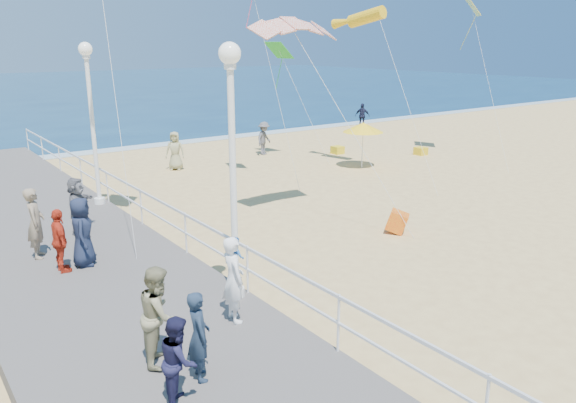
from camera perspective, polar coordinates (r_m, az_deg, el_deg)
ground at (r=15.72m, az=11.80°, el=-5.76°), size 160.00×160.00×0.00m
surf_line at (r=32.61m, az=-15.89°, el=5.24°), size 160.00×1.20×0.04m
boardwalk at (r=11.66m, az=-14.57°, el=-12.86°), size 5.00×44.00×0.40m
railing at (r=12.19m, az=-4.16°, el=-5.60°), size 0.05×42.00×0.55m
lamp_post_mid at (r=11.38m, az=-5.69°, el=5.45°), size 0.44×0.44×5.32m
lamp_post_far at (r=19.61m, az=-19.39°, el=9.01°), size 0.44×0.44×5.32m
woman_holding_toddler at (r=11.05m, az=-5.57°, el=-7.86°), size 0.51×0.69×1.74m
toddler_held at (r=11.09m, az=-5.36°, el=-5.60°), size 0.37×0.44×0.82m
spectator_0 at (r=9.38m, az=-9.05°, el=-13.31°), size 0.49×0.63×1.53m
spectator_1 at (r=9.91m, az=-12.93°, el=-11.15°), size 1.00×1.06×1.74m
spectator_3 at (r=14.35m, az=-22.18°, el=-3.73°), size 0.39×0.92×1.56m
spectator_4 at (r=14.56m, az=-20.19°, el=-2.92°), size 0.82×0.98×1.72m
spectator_5 at (r=17.10m, az=-20.62°, el=-0.37°), size 1.24×1.54×1.64m
spectator_6 at (r=15.53m, az=-24.26°, el=-2.01°), size 0.64×0.77×1.82m
spectator_7 at (r=8.89m, az=-11.03°, el=-15.55°), size 0.78×0.86×1.43m
beach_walker_a at (r=29.56m, az=-2.45°, el=6.43°), size 1.29×1.08×1.73m
beach_walker_b at (r=39.25m, az=7.56°, el=8.62°), size 0.94×1.04×1.69m
beach_walker_c at (r=26.47m, az=-11.40°, el=5.07°), size 1.03×0.98×1.78m
box_kite at (r=17.69m, az=11.01°, el=-2.22°), size 0.87×0.90×0.74m
beach_umbrella at (r=26.41m, az=7.64°, el=7.47°), size 1.90×1.90×2.14m
beach_chair_left at (r=30.01m, az=5.05°, el=5.24°), size 0.55×0.55×0.40m
beach_chair_right at (r=30.40m, az=13.33°, el=5.01°), size 0.55×0.55×0.40m
kite_parafoil at (r=17.87m, az=0.72°, el=17.65°), size 2.93×0.94×0.65m
kite_windsock at (r=25.67m, az=7.99°, el=18.07°), size 1.06×2.98×1.14m
kite_diamond_multi at (r=30.29m, az=18.09°, el=18.51°), size 1.63×1.60×1.10m
kite_diamond_green at (r=28.15m, az=-0.92°, el=15.11°), size 1.08×1.31×0.79m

